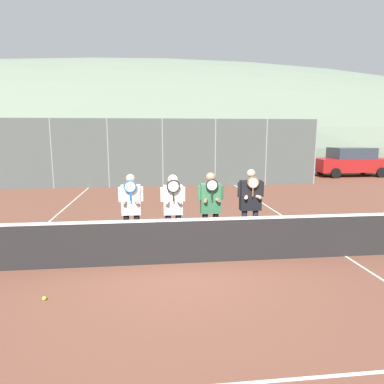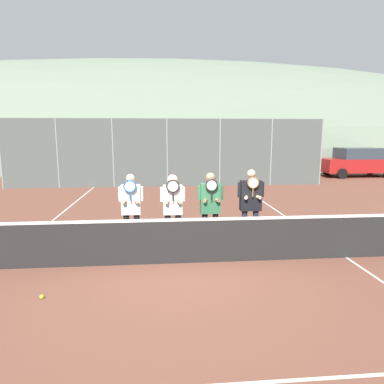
{
  "view_description": "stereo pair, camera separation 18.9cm",
  "coord_description": "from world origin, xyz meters",
  "px_view_note": "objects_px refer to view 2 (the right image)",
  "views": [
    {
      "loc": [
        -0.48,
        -6.68,
        2.65
      ],
      "look_at": [
        0.4,
        1.09,
        1.3
      ],
      "focal_mm": 32.0,
      "sensor_mm": 36.0,
      "label": 1
    },
    {
      "loc": [
        -0.3,
        -6.69,
        2.65
      ],
      "look_at": [
        0.4,
        1.09,
        1.3
      ],
      "focal_mm": 32.0,
      "sensor_mm": 36.0,
      "label": 2
    }
  ],
  "objects_px": {
    "player_leftmost": "(131,206)",
    "player_center_left": "(173,205)",
    "player_center_right": "(210,204)",
    "player_rightmost": "(251,202)",
    "car_left_of_center": "(196,163)",
    "car_far_left": "(103,163)",
    "car_right_of_center": "(358,162)",
    "car_center": "(281,163)",
    "tennis_ball_on_court": "(42,297)"
  },
  "relations": [
    {
      "from": "player_center_right",
      "to": "car_right_of_center",
      "type": "distance_m",
      "value": 16.52
    },
    {
      "from": "player_center_right",
      "to": "car_left_of_center",
      "type": "bearing_deg",
      "value": 85.61
    },
    {
      "from": "player_center_left",
      "to": "car_far_left",
      "type": "bearing_deg",
      "value": 106.33
    },
    {
      "from": "car_center",
      "to": "car_right_of_center",
      "type": "relative_size",
      "value": 0.92
    },
    {
      "from": "player_leftmost",
      "to": "player_center_left",
      "type": "xyz_separation_m",
      "value": [
        0.94,
        -0.05,
        0.02
      ]
    },
    {
      "from": "player_center_left",
      "to": "car_left_of_center",
      "type": "bearing_deg",
      "value": 81.67
    },
    {
      "from": "player_leftmost",
      "to": "car_far_left",
      "type": "distance_m",
      "value": 12.23
    },
    {
      "from": "player_leftmost",
      "to": "tennis_ball_on_court",
      "type": "height_order",
      "value": "player_leftmost"
    },
    {
      "from": "player_leftmost",
      "to": "player_center_left",
      "type": "bearing_deg",
      "value": -3.24
    },
    {
      "from": "player_center_left",
      "to": "car_far_left",
      "type": "relative_size",
      "value": 0.38
    },
    {
      "from": "car_far_left",
      "to": "car_right_of_center",
      "type": "xyz_separation_m",
      "value": [
        15.26,
        0.36,
        -0.06
      ]
    },
    {
      "from": "player_center_left",
      "to": "player_center_right",
      "type": "distance_m",
      "value": 0.85
    },
    {
      "from": "player_center_left",
      "to": "tennis_ball_on_court",
      "type": "relative_size",
      "value": 25.52
    },
    {
      "from": "player_center_right",
      "to": "car_far_left",
      "type": "relative_size",
      "value": 0.38
    },
    {
      "from": "player_rightmost",
      "to": "car_far_left",
      "type": "distance_m",
      "value": 13.11
    },
    {
      "from": "car_far_left",
      "to": "car_right_of_center",
      "type": "relative_size",
      "value": 1.04
    },
    {
      "from": "car_far_left",
      "to": "car_center",
      "type": "bearing_deg",
      "value": 1.18
    },
    {
      "from": "player_center_right",
      "to": "car_center",
      "type": "distance_m",
      "value": 13.66
    },
    {
      "from": "car_far_left",
      "to": "car_left_of_center",
      "type": "bearing_deg",
      "value": 2.43
    },
    {
      "from": "car_far_left",
      "to": "car_right_of_center",
      "type": "bearing_deg",
      "value": 1.35
    },
    {
      "from": "player_center_left",
      "to": "player_leftmost",
      "type": "bearing_deg",
      "value": 176.76
    },
    {
      "from": "player_center_left",
      "to": "car_left_of_center",
      "type": "height_order",
      "value": "car_left_of_center"
    },
    {
      "from": "car_left_of_center",
      "to": "car_right_of_center",
      "type": "relative_size",
      "value": 1.06
    },
    {
      "from": "car_far_left",
      "to": "tennis_ball_on_court",
      "type": "distance_m",
      "value": 14.3
    },
    {
      "from": "car_right_of_center",
      "to": "tennis_ball_on_court",
      "type": "xyz_separation_m",
      "value": [
        -13.95,
        -14.57,
        -0.86
      ]
    },
    {
      "from": "player_leftmost",
      "to": "player_rightmost",
      "type": "xyz_separation_m",
      "value": [
        2.74,
        -0.03,
        0.05
      ]
    },
    {
      "from": "player_rightmost",
      "to": "car_right_of_center",
      "type": "height_order",
      "value": "player_rightmost"
    },
    {
      "from": "car_right_of_center",
      "to": "player_center_left",
      "type": "bearing_deg",
      "value": -133.51
    },
    {
      "from": "car_center",
      "to": "tennis_ball_on_court",
      "type": "distance_m",
      "value": 17.04
    },
    {
      "from": "player_center_right",
      "to": "player_rightmost",
      "type": "distance_m",
      "value": 0.96
    },
    {
      "from": "player_leftmost",
      "to": "car_right_of_center",
      "type": "xyz_separation_m",
      "value": [
        12.68,
        12.31,
        -0.12
      ]
    },
    {
      "from": "car_center",
      "to": "tennis_ball_on_court",
      "type": "bearing_deg",
      "value": -122.07
    },
    {
      "from": "player_rightmost",
      "to": "car_left_of_center",
      "type": "distance_m",
      "value": 12.21
    },
    {
      "from": "player_center_left",
      "to": "car_far_left",
      "type": "height_order",
      "value": "car_far_left"
    },
    {
      "from": "player_center_left",
      "to": "player_center_right",
      "type": "xyz_separation_m",
      "value": [
        0.85,
        -0.06,
        0.01
      ]
    },
    {
      "from": "player_center_left",
      "to": "player_rightmost",
      "type": "distance_m",
      "value": 1.8
    },
    {
      "from": "player_leftmost",
      "to": "car_far_left",
      "type": "relative_size",
      "value": 0.38
    },
    {
      "from": "player_center_left",
      "to": "car_center",
      "type": "bearing_deg",
      "value": 60.81
    },
    {
      "from": "player_leftmost",
      "to": "car_right_of_center",
      "type": "bearing_deg",
      "value": 44.17
    },
    {
      "from": "player_rightmost",
      "to": "car_left_of_center",
      "type": "bearing_deg",
      "value": 90.04
    },
    {
      "from": "player_center_right",
      "to": "car_center",
      "type": "height_order",
      "value": "player_center_right"
    },
    {
      "from": "car_far_left",
      "to": "player_leftmost",
      "type": "bearing_deg",
      "value": -77.81
    },
    {
      "from": "player_leftmost",
      "to": "player_rightmost",
      "type": "relative_size",
      "value": 0.96
    },
    {
      "from": "car_left_of_center",
      "to": "player_leftmost",
      "type": "bearing_deg",
      "value": -102.63
    },
    {
      "from": "car_left_of_center",
      "to": "tennis_ball_on_court",
      "type": "relative_size",
      "value": 69.17
    },
    {
      "from": "player_center_right",
      "to": "car_right_of_center",
      "type": "xyz_separation_m",
      "value": [
        10.89,
        12.42,
        -0.16
      ]
    },
    {
      "from": "player_center_right",
      "to": "car_right_of_center",
      "type": "height_order",
      "value": "player_center_right"
    },
    {
      "from": "player_center_right",
      "to": "player_center_left",
      "type": "bearing_deg",
      "value": 176.28
    },
    {
      "from": "car_right_of_center",
      "to": "tennis_ball_on_court",
      "type": "relative_size",
      "value": 65.53
    },
    {
      "from": "player_rightmost",
      "to": "car_left_of_center",
      "type": "xyz_separation_m",
      "value": [
        -0.01,
        12.21,
        -0.16
      ]
    }
  ]
}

